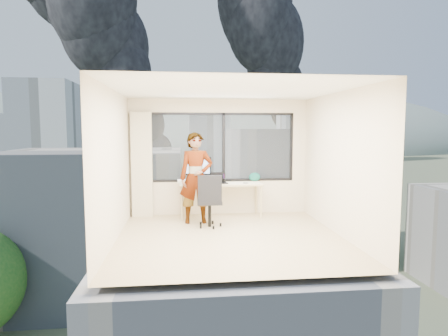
{
  "coord_description": "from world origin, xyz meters",
  "views": [
    {
      "loc": [
        -0.84,
        -6.65,
        1.92
      ],
      "look_at": [
        0.0,
        1.0,
        1.15
      ],
      "focal_mm": 30.76,
      "sensor_mm": 36.0,
      "label": 1
    }
  ],
  "objects": [
    {
      "name": "far_tower_c",
      "position": [
        45.0,
        140.0,
        -1.0
      ],
      "size": [
        15.0,
        15.0,
        26.0
      ],
      "primitive_type": "cube",
      "color": "silver",
      "rests_on": "exterior_ground"
    },
    {
      "name": "person",
      "position": [
        -0.56,
        1.18,
        0.93
      ],
      "size": [
        0.7,
        0.48,
        1.87
      ],
      "primitive_type": "imported",
      "rotation": [
        0.0,
        0.0,
        0.04
      ],
      "color": "#2D2D33",
      "rests_on": "floor"
    },
    {
      "name": "near_bldg_b",
      "position": [
        12.0,
        38.0,
        -6.0
      ],
      "size": [
        14.0,
        13.0,
        16.0
      ],
      "primitive_type": "cube",
      "color": "silver",
      "rests_on": "exterior_ground"
    },
    {
      "name": "hill_b",
      "position": [
        100.0,
        320.0,
        -14.0
      ],
      "size": [
        300.0,
        220.0,
        96.0
      ],
      "primitive_type": "ellipsoid",
      "color": "slate",
      "rests_on": "exterior_ground"
    },
    {
      "name": "window_wall",
      "position": [
        0.05,
        2.0,
        1.52
      ],
      "size": [
        3.3,
        0.16,
        1.55
      ],
      "primitive_type": null,
      "color": "black",
      "rests_on": "ground"
    },
    {
      "name": "chair",
      "position": [
        -0.31,
        0.81,
        0.54
      ],
      "size": [
        0.57,
        0.57,
        1.07
      ],
      "primitive_type": null,
      "rotation": [
        0.0,
        0.0,
        -0.04
      ],
      "color": "black",
      "rests_on": "floor"
    },
    {
      "name": "wall_right",
      "position": [
        2.0,
        0.0,
        1.3
      ],
      "size": [
        0.01,
        4.0,
        2.6
      ],
      "primitive_type": "cube",
      "color": "beige",
      "rests_on": "ground"
    },
    {
      "name": "monitor",
      "position": [
        -0.5,
        1.76,
        1.04
      ],
      "size": [
        0.59,
        0.17,
        0.58
      ],
      "primitive_type": null,
      "rotation": [
        0.0,
        0.0,
        -0.07
      ],
      "color": "black",
      "rests_on": "desk"
    },
    {
      "name": "wall_front",
      "position": [
        0.0,
        -2.0,
        1.3
      ],
      "size": [
        4.0,
        0.01,
        2.6
      ],
      "primitive_type": "cube",
      "color": "beige",
      "rests_on": "ground"
    },
    {
      "name": "tree_c",
      "position": [
        22.0,
        40.0,
        -9.0
      ],
      "size": [
        8.4,
        8.4,
        10.0
      ],
      "primitive_type": null,
      "color": "#1F531B",
      "rests_on": "exterior_ground"
    },
    {
      "name": "near_bldg_a",
      "position": [
        -9.0,
        30.0,
        -7.0
      ],
      "size": [
        16.0,
        12.0,
        14.0
      ],
      "primitive_type": "cube",
      "color": "beige",
      "rests_on": "exterior_ground"
    },
    {
      "name": "smoke_plume_a",
      "position": [
        -10.0,
        150.0,
        39.0
      ],
      "size": [
        40.0,
        24.0,
        90.0
      ],
      "primitive_type": null,
      "color": "black",
      "rests_on": "exterior_ground"
    },
    {
      "name": "cellphone",
      "position": [
        0.54,
        1.59,
        0.76
      ],
      "size": [
        0.12,
        0.08,
        0.01
      ],
      "primitive_type": "cube",
      "rotation": [
        0.0,
        0.0,
        -0.27
      ],
      "color": "black",
      "rests_on": "desk"
    },
    {
      "name": "smoke_plume_b",
      "position": [
        55.0,
        170.0,
        27.0
      ],
      "size": [
        30.0,
        18.0,
        70.0
      ],
      "primitive_type": null,
      "color": "black",
      "rests_on": "exterior_ground"
    },
    {
      "name": "tree_b",
      "position": [
        4.0,
        18.0,
        -9.5
      ],
      "size": [
        7.6,
        7.6,
        9.0
      ],
      "primitive_type": null,
      "color": "#1F531B",
      "rests_on": "exterior_ground"
    },
    {
      "name": "floor",
      "position": [
        0.0,
        0.0,
        0.0
      ],
      "size": [
        4.0,
        4.0,
        0.01
      ],
      "primitive_type": "cube",
      "color": "tan",
      "rests_on": "ground"
    },
    {
      "name": "far_tower_b",
      "position": [
        8.0,
        120.0,
        1.0
      ],
      "size": [
        13.0,
        13.0,
        30.0
      ],
      "primitive_type": "cube",
      "color": "silver",
      "rests_on": "exterior_ground"
    },
    {
      "name": "far_tower_d",
      "position": [
        -60.0,
        150.0,
        -3.0
      ],
      "size": [
        16.0,
        14.0,
        22.0
      ],
      "primitive_type": "cube",
      "color": "silver",
      "rests_on": "exterior_ground"
    },
    {
      "name": "far_tower_a",
      "position": [
        -35.0,
        95.0,
        0.0
      ],
      "size": [
        14.0,
        14.0,
        28.0
      ],
      "primitive_type": "cube",
      "color": "silver",
      "rests_on": "exterior_ground"
    },
    {
      "name": "wall_left",
      "position": [
        -2.0,
        0.0,
        1.3
      ],
      "size": [
        0.01,
        4.0,
        2.6
      ],
      "primitive_type": "cube",
      "color": "beige",
      "rests_on": "ground"
    },
    {
      "name": "hill_a",
      "position": [
        -120.0,
        320.0,
        -14.0
      ],
      "size": [
        288.0,
        216.0,
        90.0
      ],
      "primitive_type": "ellipsoid",
      "color": "slate",
      "rests_on": "exterior_ground"
    },
    {
      "name": "exterior_ground",
      "position": [
        0.0,
        120.0,
        -14.0
      ],
      "size": [
        400.0,
        400.0,
        0.04
      ],
      "primitive_type": "cube",
      "color": "#515B3D",
      "rests_on": "ground"
    },
    {
      "name": "desk",
      "position": [
        0.0,
        1.66,
        0.38
      ],
      "size": [
        1.8,
        0.6,
        0.75
      ],
      "primitive_type": "cube",
      "color": "beige",
      "rests_on": "floor"
    },
    {
      "name": "ceiling",
      "position": [
        0.0,
        0.0,
        2.6
      ],
      "size": [
        4.0,
        4.0,
        0.01
      ],
      "primitive_type": "cube",
      "color": "white",
      "rests_on": "ground"
    },
    {
      "name": "laptop",
      "position": [
        -0.03,
        1.62,
        0.86
      ],
      "size": [
        0.38,
        0.4,
        0.22
      ],
      "primitive_type": null,
      "rotation": [
        0.0,
        0.0,
        0.14
      ],
      "color": "black",
      "rests_on": "desk"
    },
    {
      "name": "game_console",
      "position": [
        -0.8,
        1.84,
        0.78
      ],
      "size": [
        0.3,
        0.26,
        0.07
      ],
      "primitive_type": "cube",
      "rotation": [
        0.0,
        0.0,
        0.06
      ],
      "color": "white",
      "rests_on": "desk"
    },
    {
      "name": "curtain",
      "position": [
        -1.72,
        1.88,
        1.15
      ],
      "size": [
        0.45,
        0.14,
        2.3
      ],
      "primitive_type": "cube",
      "color": "#F7E4C1",
      "rests_on": "floor"
    },
    {
      "name": "pen_cup",
      "position": [
        0.07,
        1.64,
        0.8
      ],
      "size": [
        0.1,
        0.1,
        0.1
      ],
      "primitive_type": "cylinder",
      "rotation": [
        0.0,
        0.0,
        -0.26
      ],
      "color": "black",
      "rests_on": "desk"
    },
    {
      "name": "handbag",
      "position": [
        0.8,
        1.89,
        0.85
      ],
      "size": [
        0.28,
        0.19,
        0.2
      ],
      "primitive_type": "ellipsoid",
      "rotation": [
        0.0,
        0.0,
        0.27
      ],
      "color": "#0D4F4D",
      "rests_on": "desk"
    }
  ]
}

